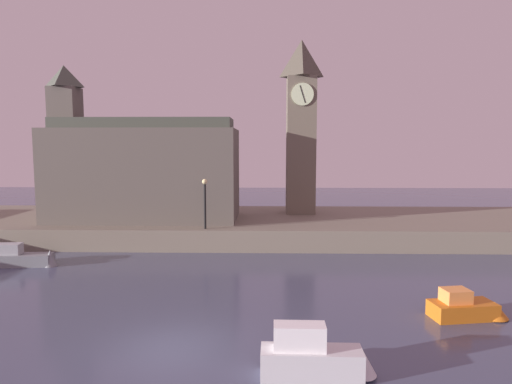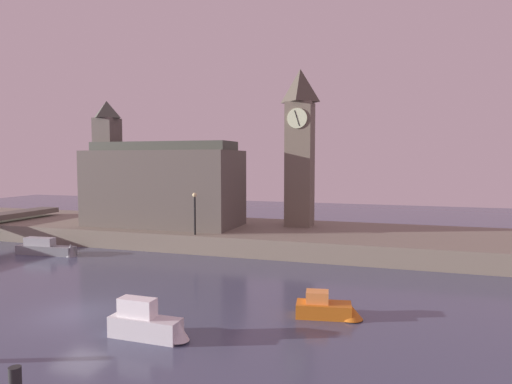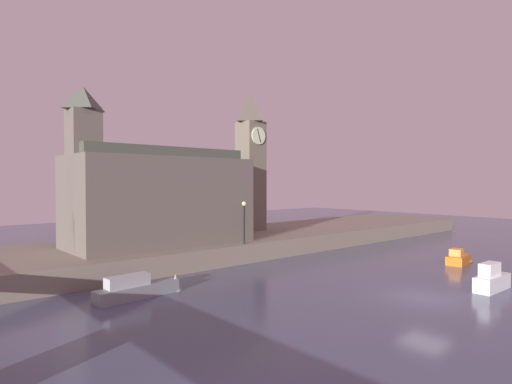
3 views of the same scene
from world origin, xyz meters
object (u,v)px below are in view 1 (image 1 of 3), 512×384
at_px(parliament_hall, 140,169).
at_px(boat_cruiser_grey, 16,258).
at_px(clock_tower, 301,125).
at_px(streetlamp, 205,197).
at_px(boat_patrol_orange, 469,308).
at_px(boat_ferry_white, 316,357).

relative_size(parliament_hall, boat_cruiser_grey, 2.60).
bearing_deg(clock_tower, streetlamp, -133.50).
xyz_separation_m(parliament_hall, boat_patrol_orange, (17.99, -15.71, -4.87)).
height_order(clock_tower, boat_cruiser_grey, clock_tower).
bearing_deg(clock_tower, boat_patrol_orange, -73.66).
relative_size(clock_tower, boat_ferry_white, 3.94).
distance_m(clock_tower, parliament_hall, 13.31).
bearing_deg(parliament_hall, boat_patrol_orange, -41.13).
bearing_deg(boat_cruiser_grey, boat_ferry_white, -37.03).
bearing_deg(parliament_hall, clock_tower, 14.28).
xyz_separation_m(streetlamp, boat_patrol_orange, (12.48, -11.56, -3.21)).
height_order(parliament_hall, boat_ferry_white, parliament_hall).
bearing_deg(parliament_hall, boat_ferry_white, -61.52).
xyz_separation_m(clock_tower, parliament_hall, (-12.45, -3.17, -3.47)).
bearing_deg(boat_patrol_orange, parliament_hall, 138.87).
distance_m(streetlamp, boat_ferry_white, 17.63).
bearing_deg(streetlamp, parliament_hall, 143.00).
xyz_separation_m(streetlamp, boat_cruiser_grey, (-10.69, -4.09, -3.16)).
distance_m(boat_patrol_orange, boat_cruiser_grey, 24.34).
height_order(streetlamp, boat_ferry_white, streetlamp).
xyz_separation_m(boat_cruiser_grey, boat_ferry_white, (16.34, -12.33, 0.14)).
relative_size(clock_tower, parliament_hall, 1.00).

